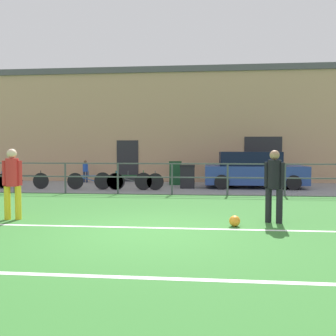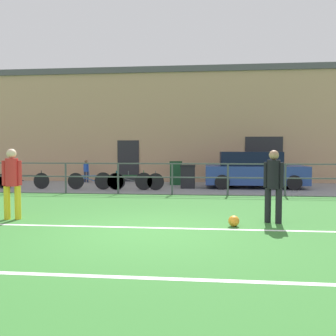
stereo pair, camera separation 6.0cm
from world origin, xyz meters
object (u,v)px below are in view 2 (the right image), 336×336
at_px(bicycle_parked_3, 135,181).
at_px(trash_bin_1, 176,173).
at_px(bicycle_parked_1, 123,181).
at_px(bicycle_parked_0, 24,180).
at_px(bicycle_parked_2, 96,181).
at_px(soccer_ball_match, 234,221).
at_px(player_striker, 12,179).
at_px(trash_bin_0, 188,176).
at_px(parked_car_red, 254,171).
at_px(player_goalkeeper, 274,182).
at_px(spectator_child, 86,170).

xyz_separation_m(bicycle_parked_3, trash_bin_1, (1.44, 2.33, 0.19)).
bearing_deg(bicycle_parked_1, bicycle_parked_3, -0.00).
xyz_separation_m(bicycle_parked_0, bicycle_parked_3, (4.68, 0.00, 0.01)).
relative_size(bicycle_parked_2, bicycle_parked_3, 1.03).
height_order(soccer_ball_match, bicycle_parked_3, bicycle_parked_3).
relative_size(bicycle_parked_0, bicycle_parked_2, 0.92).
xyz_separation_m(bicycle_parked_2, bicycle_parked_3, (1.61, -0.00, 0.00)).
bearing_deg(trash_bin_1, bicycle_parked_2, -142.63).
xyz_separation_m(player_striker, trash_bin_0, (3.78, 7.19, -0.43)).
bearing_deg(parked_car_red, trash_bin_0, -169.80).
distance_m(player_striker, trash_bin_0, 8.14).
bearing_deg(parked_car_red, bicycle_parked_2, -167.38).
xyz_separation_m(soccer_ball_match, bicycle_parked_3, (-3.39, 6.54, 0.26)).
xyz_separation_m(soccer_ball_match, trash_bin_0, (-1.33, 7.49, 0.40)).
xyz_separation_m(bicycle_parked_2, trash_bin_0, (3.67, 0.94, 0.14)).
relative_size(bicycle_parked_3, trash_bin_0, 2.36).
xyz_separation_m(parked_car_red, bicycle_parked_1, (-5.33, -1.44, -0.36)).
xyz_separation_m(bicycle_parked_1, trash_bin_1, (1.94, 2.33, 0.18)).
distance_m(bicycle_parked_2, trash_bin_0, 3.79).
bearing_deg(trash_bin_1, player_goalkeeper, -71.21).
height_order(parked_car_red, bicycle_parked_0, parked_car_red).
bearing_deg(bicycle_parked_0, trash_bin_1, 20.85).
bearing_deg(player_striker, player_goalkeeper, 171.59).
bearing_deg(spectator_child, player_goalkeeper, 149.07).
xyz_separation_m(bicycle_parked_3, trash_bin_0, (2.06, 0.94, 0.14)).
xyz_separation_m(player_striker, parked_car_red, (6.55, 7.69, -0.19)).
bearing_deg(player_striker, spectator_child, -92.10).
distance_m(player_striker, bicycle_parked_3, 6.50).
relative_size(soccer_ball_match, trash_bin_0, 0.24).
bearing_deg(player_striker, bicycle_parked_3, -115.66).
bearing_deg(trash_bin_0, bicycle_parked_1, -159.71).
height_order(player_striker, bicycle_parked_0, player_striker).
xyz_separation_m(player_striker, soccer_ball_match, (5.11, -0.29, -0.82)).
relative_size(bicycle_parked_0, trash_bin_0, 2.23).
distance_m(player_goalkeeper, player_striker, 6.02).
xyz_separation_m(player_striker, trash_bin_1, (3.16, 8.58, -0.37)).
height_order(bicycle_parked_2, trash_bin_0, trash_bin_0).
bearing_deg(trash_bin_1, parked_car_red, -14.72).
bearing_deg(bicycle_parked_1, player_goalkeeper, -51.62).
bearing_deg(trash_bin_1, player_striker, -110.23).
bearing_deg(trash_bin_1, bicycle_parked_0, -159.15).
xyz_separation_m(parked_car_red, bicycle_parked_2, (-6.45, -1.44, -0.37)).
bearing_deg(spectator_child, trash_bin_0, 177.47).
xyz_separation_m(spectator_child, parked_car_red, (7.90, -1.65, 0.10)).
bearing_deg(player_goalkeeper, spectator_child, -26.65).
relative_size(player_goalkeeper, bicycle_parked_3, 0.70).
height_order(player_striker, bicycle_parked_3, player_striker).
xyz_separation_m(player_striker, spectator_child, (-1.34, 9.34, -0.29)).
bearing_deg(bicycle_parked_1, bicycle_parked_2, 180.00).
xyz_separation_m(player_goalkeeper, trash_bin_0, (-2.24, 7.00, -0.41)).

